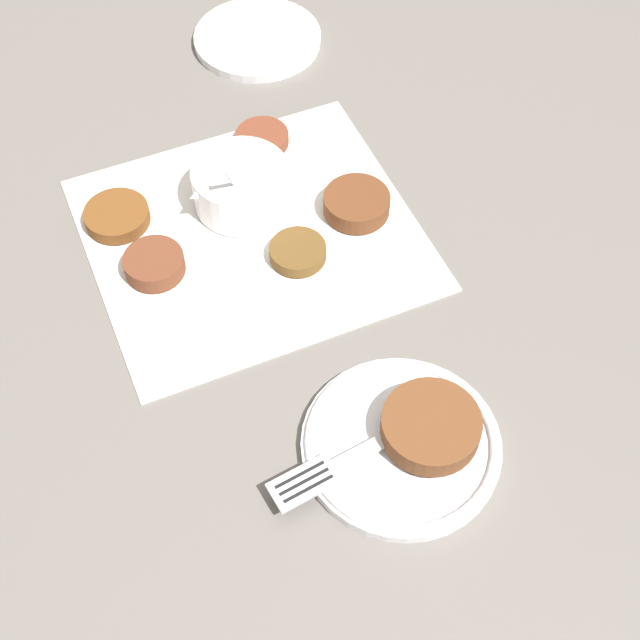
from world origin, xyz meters
The scene contains 12 objects.
ground_plane centered at (0.00, 0.00, 0.00)m, with size 4.00×4.00×0.00m, color #605B56.
napkin centered at (-0.01, -0.02, 0.00)m, with size 0.37×0.35×0.00m.
sauce_bowl centered at (-0.03, -0.06, 0.03)m, with size 0.11×0.10×0.09m.
fritter_0 centered at (0.09, -0.03, 0.01)m, with size 0.06×0.06×0.02m.
fritter_1 centered at (-0.04, 0.04, 0.01)m, with size 0.06×0.06×0.01m.
fritter_2 centered at (-0.09, -0.12, 0.01)m, with size 0.06×0.06×0.01m.
fritter_3 centered at (-0.12, 0.02, 0.01)m, with size 0.07×0.07×0.02m.
fritter_4 centered at (0.09, -0.11, 0.01)m, with size 0.07×0.07×0.01m.
serving_plate centered at (0.01, 0.26, 0.01)m, with size 0.17×0.17×0.02m.
fritter_on_plate centered at (-0.02, 0.27, 0.03)m, with size 0.08×0.08×0.02m.
fork centered at (0.07, 0.25, 0.02)m, with size 0.15×0.03×0.00m.
extra_saucer centered at (-0.18, -0.28, 0.01)m, with size 0.15×0.15×0.01m.
Camera 1 is at (0.27, 0.52, 0.69)m, focal length 50.00 mm.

